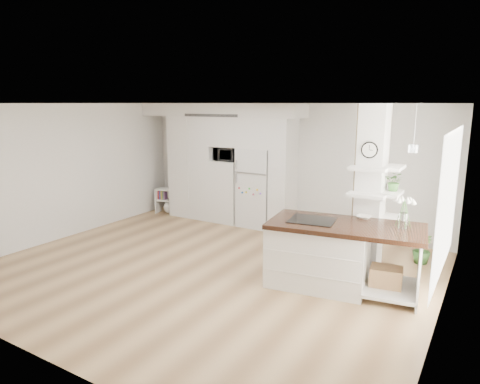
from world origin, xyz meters
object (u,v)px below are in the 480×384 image
Objects in this scene: kitchen_island at (327,253)px; floor_plant_a at (342,280)px; bookshelf at (168,202)px; refrigerator at (257,187)px.

floor_plant_a is at bearing -47.80° from kitchen_island.
kitchen_island is at bearing -36.82° from bookshelf.
refrigerator is at bearing -9.43° from bookshelf.
refrigerator is 2.53m from bookshelf.
bookshelf is at bearing -175.84° from refrigerator.
kitchen_island is 5.32m from bookshelf.
kitchen_island is (2.43, -2.28, -0.36)m from refrigerator.
refrigerator is 0.75× the size of kitchen_island.
bookshelf is at bearing 155.55° from floor_plant_a.
kitchen_island is at bearing 140.31° from floor_plant_a.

